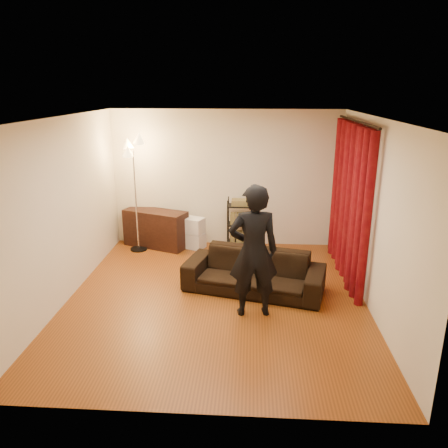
# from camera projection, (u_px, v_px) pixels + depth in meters

# --- Properties ---
(floor) EXTENTS (5.00, 5.00, 0.00)m
(floor) POSITION_uv_depth(u_px,v_px,m) (216.00, 298.00, 6.70)
(floor) COLOR brown
(floor) RESTS_ON ground
(ceiling) EXTENTS (5.00, 5.00, 0.00)m
(ceiling) POSITION_uv_depth(u_px,v_px,m) (215.00, 118.00, 5.89)
(ceiling) COLOR white
(ceiling) RESTS_ON ground
(wall_back) EXTENTS (5.00, 0.00, 5.00)m
(wall_back) POSITION_uv_depth(u_px,v_px,m) (226.00, 179.00, 8.67)
(wall_back) COLOR beige
(wall_back) RESTS_ON ground
(wall_front) EXTENTS (5.00, 0.00, 5.00)m
(wall_front) POSITION_uv_depth(u_px,v_px,m) (193.00, 291.00, 3.91)
(wall_front) COLOR beige
(wall_front) RESTS_ON ground
(wall_left) EXTENTS (0.00, 5.00, 5.00)m
(wall_left) POSITION_uv_depth(u_px,v_px,m) (64.00, 211.00, 6.43)
(wall_left) COLOR beige
(wall_left) RESTS_ON ground
(wall_right) EXTENTS (0.00, 5.00, 5.00)m
(wall_right) POSITION_uv_depth(u_px,v_px,m) (374.00, 216.00, 6.16)
(wall_right) COLOR beige
(wall_right) RESTS_ON ground
(curtain_rod) EXTENTS (0.04, 2.65, 0.04)m
(curtain_rod) POSITION_uv_depth(u_px,v_px,m) (357.00, 121.00, 6.87)
(curtain_rod) COLOR black
(curtain_rod) RESTS_ON wall_right
(curtain) EXTENTS (0.22, 2.65, 2.55)m
(curtain) POSITION_uv_depth(u_px,v_px,m) (349.00, 201.00, 7.26)
(curtain) COLOR maroon
(curtain) RESTS_ON ground
(sofa) EXTENTS (2.31, 1.35, 0.63)m
(sofa) POSITION_uv_depth(u_px,v_px,m) (254.00, 272.00, 6.86)
(sofa) COLOR black
(sofa) RESTS_ON ground
(person) EXTENTS (0.75, 0.55, 1.89)m
(person) POSITION_uv_depth(u_px,v_px,m) (253.00, 251.00, 5.97)
(person) COLOR black
(person) RESTS_ON ground
(media_cabinet) EXTENTS (1.36, 0.91, 0.74)m
(media_cabinet) POSITION_uv_depth(u_px,v_px,m) (156.00, 228.00, 8.79)
(media_cabinet) COLOR black
(media_cabinet) RESTS_ON ground
(storage_boxes) EXTENTS (0.47, 0.43, 0.63)m
(storage_boxes) POSITION_uv_depth(u_px,v_px,m) (194.00, 233.00, 8.69)
(storage_boxes) COLOR silver
(storage_boxes) RESTS_ON ground
(wire_shelf) EXTENTS (0.54, 0.43, 1.03)m
(wire_shelf) POSITION_uv_depth(u_px,v_px,m) (240.00, 224.00, 8.60)
(wire_shelf) COLOR black
(wire_shelf) RESTS_ON ground
(floor_lamp) EXTENTS (0.42, 0.42, 2.20)m
(floor_lamp) POSITION_uv_depth(u_px,v_px,m) (136.00, 196.00, 8.36)
(floor_lamp) COLOR silver
(floor_lamp) RESTS_ON ground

